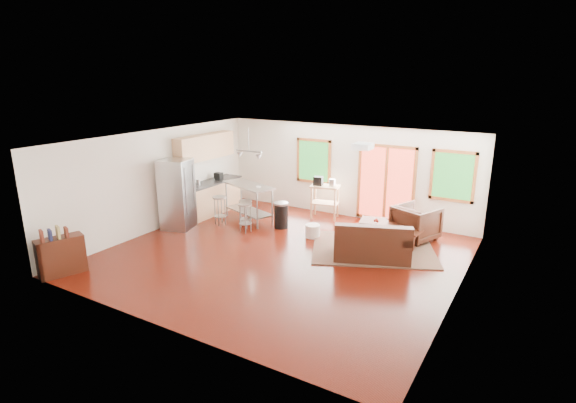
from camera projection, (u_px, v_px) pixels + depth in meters
The scene contains 29 objects.
floor at pixel (281, 256), 10.12m from camera, with size 7.50×7.00×0.02m, color #3A0B04.
ceiling at pixel (281, 140), 9.40m from camera, with size 7.50×7.00×0.02m, color white.
back_wall at pixel (346, 171), 12.67m from camera, with size 7.50×0.02×2.60m, color white.
left_wall at pixel (157, 180), 11.60m from camera, with size 0.02×7.00×2.60m, color white.
right_wall at pixel (462, 230), 7.92m from camera, with size 0.02×7.00×2.60m, color white.
front_wall at pixel (161, 254), 6.86m from camera, with size 7.50×0.02×2.60m, color white.
window_left at pixel (314, 161), 13.06m from camera, with size 1.10×0.05×1.30m.
french_doors at pixel (386, 184), 12.09m from camera, with size 1.60×0.05×2.10m.
window_right at pixel (453, 176), 11.15m from camera, with size 1.10×0.05×1.30m.
rug at pixel (373, 249), 10.50m from camera, with size 2.77×2.13×0.03m, color #4B5A3A.
loveseat at pixel (372, 244), 9.87m from camera, with size 1.86×1.45×0.87m.
coffee_table at pixel (399, 229), 10.70m from camera, with size 1.16×0.77×0.44m.
armchair at pixel (416, 221), 10.98m from camera, with size 0.93×0.87×0.95m, color black.
ottoman at pixel (373, 228), 11.27m from camera, with size 0.64×0.64×0.43m, color black.
pouf at pixel (313, 231), 11.24m from camera, with size 0.37×0.37×0.32m, color silver.
vase at pixel (376, 226), 10.56m from camera, with size 0.20×0.20×0.29m.
book at pixel (390, 225), 10.52m from camera, with size 0.20×0.02×0.26m, color maroon.
cabinets at pixel (209, 182), 12.98m from camera, with size 0.64×2.24×2.30m.
refrigerator at pixel (177, 194), 11.72m from camera, with size 0.90×0.89×1.84m.
island at pixel (248, 196), 12.37m from camera, with size 1.75×1.16×1.03m.
cup at pixel (258, 187), 12.03m from camera, with size 0.13×0.10×0.13m, color white.
bar_stool_a at pixel (220, 204), 12.06m from camera, with size 0.49×0.49×0.78m.
bar_stool_b at pixel (245, 207), 11.87m from camera, with size 0.35×0.35×0.73m.
bar_stool_c at pixel (245, 211), 11.49m from camera, with size 0.42×0.42×0.76m.
trash_can at pixel (281, 215), 11.87m from camera, with size 0.40×0.40×0.69m.
kitchen_cart at pixel (324, 190), 12.56m from camera, with size 0.87×0.65×1.19m.
bookshelf at pixel (61, 255), 9.09m from camera, with size 0.63×0.96×1.05m.
ceiling_flush at pixel (363, 146), 9.14m from camera, with size 0.35×0.35×0.12m, color white.
pendant_light at pixel (249, 155), 11.77m from camera, with size 0.80×0.18×0.79m.
Camera 1 is at (4.91, -8.01, 3.96)m, focal length 28.00 mm.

